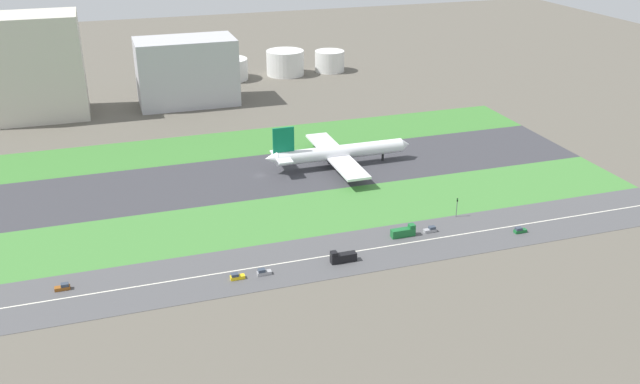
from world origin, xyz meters
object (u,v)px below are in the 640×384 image
Objects in this scene: hangar_building at (187,72)px; car_4 at (430,230)px; car_3 at (237,277)px; car_0 at (63,287)px; car_2 at (263,272)px; car_1 at (520,230)px; traffic_light at (457,206)px; truck_1 at (343,257)px; fuel_tank_centre at (285,63)px; fuel_tank_west at (228,69)px; fuel_tank_east at (330,61)px; airliner at (337,153)px; truck_0 at (404,232)px; terminal_building at (33,67)px.

car_4 is at bearing -72.58° from hangar_building.
car_3 is 1.00× the size of car_0.
car_0 and car_4 have the same top height.
car_2 is 62.50m from car_4.
car_1 is 0.61× the size of traffic_light.
truck_1 is 241.58m from fuel_tank_centre.
traffic_light is at bearing -50.42° from car_1.
fuel_tank_west is 1.30× the size of fuel_tank_east.
car_2 is at bearing -123.29° from airliner.
traffic_light is (-14.88, 17.99, 3.37)m from car_1.
truck_0 is at bearing -180.00° from car_4.
car_4 is at bearing -171.87° from car_3.
truck_0 is 1.91× the size of car_0.
car_2 is 0.18× the size of fuel_tank_west.
hangar_building reaches higher than car_1.
hangar_building reaches higher than car_2.
terminal_building is at bearing -162.70° from fuel_tank_centre.
hangar_building is (-57.12, 182.00, 16.94)m from car_4.
airliner is at bearing -108.02° from truck_1.
car_3 is 1.00× the size of car_4.
fuel_tank_west is (30.77, 45.00, -11.46)m from hangar_building.
car_4 is (120.15, 0.00, 0.00)m from car_0.
car_0 is at bearing -11.28° from car_3.
car_3 is (-8.34, 0.00, 0.00)m from car_2.
truck_0 is at bearing -169.02° from car_2.
truck_1 is 217.00m from terminal_building.
car_0 is (-50.12, 10.00, 0.00)m from car_3.
car_4 is 0.19× the size of fuel_tank_centre.
car_0 is at bearing -9.71° from car_2.
terminal_building is (-123.82, 182.00, 24.53)m from truck_0.
truck_1 is at bearing 0.00° from car_1.
airliner reaches higher than fuel_tank_centre.
truck_0 is at bearing -75.52° from hangar_building.
airliner is 1.23× the size of hangar_building.
car_1 is at bearing -3.83° from car_0.
car_1 is at bearing -50.42° from traffic_light.
fuel_tank_east is (66.70, 0.00, 0.22)m from fuel_tank_west.
car_1 is 237.83m from fuel_tank_centre.
truck_1 is (-25.38, -78.00, -4.56)m from airliner.
traffic_light is (24.41, 7.99, 2.62)m from truck_0.
car_0 is 1.00× the size of car_4.
car_4 is at bearing 0.00° from car_0.
airliner is 68.15m from truck_0.
car_3 is 250.42m from fuel_tank_centre.
truck_1 is at bearing -158.76° from truck_0.
fuel_tank_east is (26.07, 219.01, 2.33)m from traffic_light.
fuel_tank_west is at bearing -100.44° from car_3.
car_2 is 8.34m from car_3.
car_0 is at bearing -148.20° from airliner.
car_4 is at bearing -18.93° from car_1.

